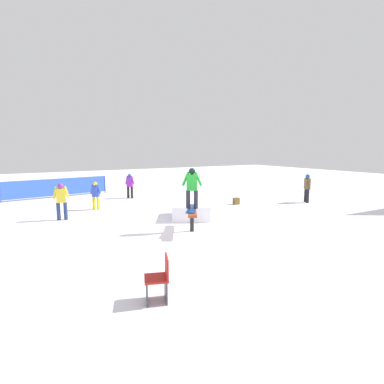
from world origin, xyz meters
The scene contains 11 objects.
ground_plane centered at (0.00, 0.00, 0.00)m, with size 60.00×60.00×0.00m, color white.
rail_feature centered at (0.00, 0.00, 0.65)m, with size 1.83×1.19×0.78m.
snow_kicker_ramp centered at (-1.81, 1.01, 0.30)m, with size 1.80×1.50×0.60m, color white.
main_rider_on_rail centered at (0.00, 0.00, 1.50)m, with size 1.31×1.05×1.43m.
bystander_purple centered at (-7.79, 0.39, 0.79)m, with size 0.54×0.44×1.41m.
bystander_blue centered at (-5.44, -2.04, 0.74)m, with size 0.50×0.44×1.31m.
bystander_brown centered at (-1.74, 8.05, 0.85)m, with size 0.63×0.40×1.51m.
bystander_yellow centered at (-4.05, -3.68, 0.84)m, with size 0.28×0.63×1.49m.
folding_chair centered at (3.83, -2.94, 0.41)m, with size 0.56×0.56×0.88m.
backpack_on_snow centered at (-3.17, 4.47, 0.17)m, with size 0.30×0.22×0.34m, color brown.
safety_fence centered at (-10.19, -3.17, 0.60)m, with size 0.80×5.72×1.10m.
Camera 1 is at (8.74, -5.08, 2.88)m, focal length 28.00 mm.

